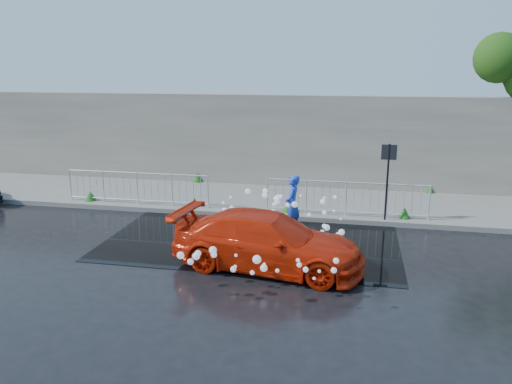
{
  "coord_description": "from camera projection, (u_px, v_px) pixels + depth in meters",
  "views": [
    {
      "loc": [
        3.2,
        -11.99,
        4.76
      ],
      "look_at": [
        0.3,
        2.45,
        1.0
      ],
      "focal_mm": 35.0,
      "sensor_mm": 36.0,
      "label": 1
    }
  ],
  "objects": [
    {
      "name": "water_spray",
      "position": [
        271.0,
        226.0,
        12.94
      ],
      "size": [
        3.57,
        5.41,
        1.08
      ],
      "color": "white",
      "rests_on": "ground"
    },
    {
      "name": "ground",
      "position": [
        227.0,
        250.0,
        13.18
      ],
      "size": [
        90.0,
        90.0,
        0.0
      ],
      "primitive_type": "plane",
      "color": "black",
      "rests_on": "ground"
    },
    {
      "name": "red_car",
      "position": [
        268.0,
        241.0,
        11.9
      ],
      "size": [
        4.83,
        2.48,
        1.34
      ],
      "primitive_type": "imported",
      "rotation": [
        0.0,
        0.0,
        1.44
      ],
      "color": "red",
      "rests_on": "ground"
    },
    {
      "name": "curb",
      "position": [
        250.0,
        215.0,
        16.01
      ],
      "size": [
        30.0,
        0.25,
        0.16
      ],
      "primitive_type": "cube",
      "color": "#5E5D59",
      "rests_on": "ground"
    },
    {
      "name": "person",
      "position": [
        292.0,
        204.0,
        14.39
      ],
      "size": [
        0.43,
        0.64,
        1.72
      ],
      "primitive_type": "imported",
      "rotation": [
        0.0,
        0.0,
        -1.6
      ],
      "color": "blue",
      "rests_on": "ground"
    },
    {
      "name": "retaining_wall",
      "position": [
        272.0,
        140.0,
        19.55
      ],
      "size": [
        30.0,
        0.6,
        3.5
      ],
      "primitive_type": "cube",
      "color": "#696359",
      "rests_on": "pavement"
    },
    {
      "name": "sign_post",
      "position": [
        388.0,
        170.0,
        14.9
      ],
      "size": [
        0.45,
        0.06,
        2.5
      ],
      "color": "black",
      "rests_on": "ground"
    },
    {
      "name": "weeds",
      "position": [
        254.0,
        196.0,
        17.44
      ],
      "size": [
        12.17,
        3.93,
        0.39
      ],
      "color": "#1F4512",
      "rests_on": "pavement"
    },
    {
      "name": "railing_left",
      "position": [
        137.0,
        187.0,
        16.94
      ],
      "size": [
        5.05,
        0.05,
        1.1
      ],
      "color": "silver",
      "rests_on": "pavement"
    },
    {
      "name": "pavement",
      "position": [
        262.0,
        199.0,
        17.91
      ],
      "size": [
        30.0,
        4.0,
        0.15
      ],
      "primitive_type": "cube",
      "color": "#5E5D59",
      "rests_on": "ground"
    },
    {
      "name": "railing_right",
      "position": [
        346.0,
        197.0,
        15.61
      ],
      "size": [
        5.05,
        0.05,
        1.1
      ],
      "color": "silver",
      "rests_on": "pavement"
    },
    {
      "name": "puddle",
      "position": [
        253.0,
        239.0,
        14.03
      ],
      "size": [
        8.0,
        5.0,
        0.01
      ],
      "primitive_type": "cube",
      "color": "black",
      "rests_on": "ground"
    }
  ]
}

